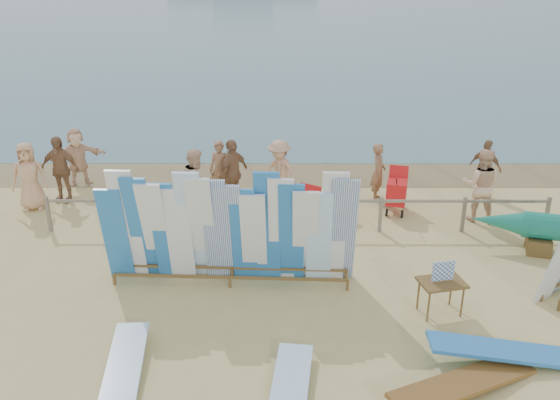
{
  "coord_description": "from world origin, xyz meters",
  "views": [
    {
      "loc": [
        -0.39,
        -10.01,
        6.25
      ],
      "look_at": [
        -0.42,
        2.58,
        1.0
      ],
      "focal_mm": 38.0,
      "sensor_mm": 36.0,
      "label": 1
    }
  ],
  "objects_px": {
    "main_surfboard_rack": "(230,232)",
    "beachgoer_8": "(481,185)",
    "beachgoer_0": "(29,176)",
    "beachgoer_3": "(279,171)",
    "beachgoer_11": "(78,157)",
    "stroller": "(396,195)",
    "flat_board_a": "(123,386)",
    "beachgoer_1": "(220,170)",
    "beachgoer_extra_1": "(60,169)",
    "flat_board_c": "(463,392)",
    "beach_chair_left": "(304,213)",
    "beachgoer_10": "(485,167)",
    "beachgoer_4": "(233,172)",
    "flat_board_d": "(508,362)",
    "beach_chair_right": "(342,212)",
    "beachgoer_7": "(378,172)",
    "vendor_table": "(440,296)",
    "beachgoer_2": "(197,183)"
  },
  "relations": [
    {
      "from": "main_surfboard_rack",
      "to": "flat_board_a",
      "type": "height_order",
      "value": "main_surfboard_rack"
    },
    {
      "from": "flat_board_d",
      "to": "beachgoer_10",
      "type": "bearing_deg",
      "value": -13.19
    },
    {
      "from": "beachgoer_11",
      "to": "beachgoer_4",
      "type": "relative_size",
      "value": 0.92
    },
    {
      "from": "stroller",
      "to": "beach_chair_right",
      "type": "bearing_deg",
      "value": -144.19
    },
    {
      "from": "vendor_table",
      "to": "flat_board_d",
      "type": "distance_m",
      "value": 1.7
    },
    {
      "from": "beachgoer_11",
      "to": "beachgoer_extra_1",
      "type": "relative_size",
      "value": 0.92
    },
    {
      "from": "flat_board_d",
      "to": "beach_chair_left",
      "type": "distance_m",
      "value": 6.34
    },
    {
      "from": "beachgoer_10",
      "to": "beachgoer_8",
      "type": "distance_m",
      "value": 1.93
    },
    {
      "from": "beach_chair_left",
      "to": "beachgoer_extra_1",
      "type": "height_order",
      "value": "beachgoer_extra_1"
    },
    {
      "from": "beachgoer_8",
      "to": "beachgoer_extra_1",
      "type": "bearing_deg",
      "value": 12.29
    },
    {
      "from": "main_surfboard_rack",
      "to": "beachgoer_1",
      "type": "height_order",
      "value": "main_surfboard_rack"
    },
    {
      "from": "beachgoer_8",
      "to": "vendor_table",
      "type": "bearing_deg",
      "value": 83.54
    },
    {
      "from": "beachgoer_2",
      "to": "beachgoer_extra_1",
      "type": "xyz_separation_m",
      "value": [
        -3.8,
        0.95,
        0.02
      ]
    },
    {
      "from": "beachgoer_0",
      "to": "beachgoer_3",
      "type": "height_order",
      "value": "beachgoer_0"
    },
    {
      "from": "beach_chair_left",
      "to": "beachgoer_11",
      "type": "distance_m",
      "value": 7.04
    },
    {
      "from": "beachgoer_11",
      "to": "flat_board_c",
      "type": "bearing_deg",
      "value": -74.42
    },
    {
      "from": "vendor_table",
      "to": "beachgoer_2",
      "type": "distance_m",
      "value": 6.83
    },
    {
      "from": "stroller",
      "to": "flat_board_c",
      "type": "bearing_deg",
      "value": -77.07
    },
    {
      "from": "beachgoer_10",
      "to": "beachgoer_extra_1",
      "type": "bearing_deg",
      "value": 47.78
    },
    {
      "from": "beach_chair_left",
      "to": "beachgoer_2",
      "type": "bearing_deg",
      "value": -156.26
    },
    {
      "from": "beachgoer_7",
      "to": "beach_chair_left",
      "type": "bearing_deg",
      "value": 139.5
    },
    {
      "from": "beachgoer_2",
      "to": "beachgoer_4",
      "type": "xyz_separation_m",
      "value": [
        0.86,
        0.71,
        0.02
      ]
    },
    {
      "from": "flat_board_d",
      "to": "beachgoer_4",
      "type": "relative_size",
      "value": 1.49
    },
    {
      "from": "stroller",
      "to": "flat_board_a",
      "type": "bearing_deg",
      "value": -114.52
    },
    {
      "from": "flat_board_d",
      "to": "beachgoer_3",
      "type": "bearing_deg",
      "value": 30.07
    },
    {
      "from": "flat_board_c",
      "to": "beachgoer_4",
      "type": "distance_m",
      "value": 8.51
    },
    {
      "from": "beachgoer_8",
      "to": "beachgoer_3",
      "type": "distance_m",
      "value": 5.15
    },
    {
      "from": "beachgoer_1",
      "to": "beachgoer_11",
      "type": "distance_m",
      "value": 4.36
    },
    {
      "from": "beachgoer_2",
      "to": "beachgoer_3",
      "type": "distance_m",
      "value": 2.28
    },
    {
      "from": "beach_chair_right",
      "to": "beachgoer_1",
      "type": "bearing_deg",
      "value": 117.58
    },
    {
      "from": "vendor_table",
      "to": "flat_board_a",
      "type": "height_order",
      "value": "vendor_table"
    },
    {
      "from": "beachgoer_7",
      "to": "beachgoer_3",
      "type": "xyz_separation_m",
      "value": [
        -2.67,
        -0.14,
        0.07
      ]
    },
    {
      "from": "beach_chair_left",
      "to": "beachgoer_4",
      "type": "height_order",
      "value": "beachgoer_4"
    },
    {
      "from": "main_surfboard_rack",
      "to": "beachgoer_2",
      "type": "distance_m",
      "value": 3.59
    },
    {
      "from": "stroller",
      "to": "beachgoer_10",
      "type": "bearing_deg",
      "value": 39.98
    },
    {
      "from": "main_surfboard_rack",
      "to": "beachgoer_8",
      "type": "height_order",
      "value": "main_surfboard_rack"
    },
    {
      "from": "beach_chair_left",
      "to": "beach_chair_right",
      "type": "bearing_deg",
      "value": 42.13
    },
    {
      "from": "beachgoer_11",
      "to": "beachgoer_8",
      "type": "height_order",
      "value": "beachgoer_8"
    },
    {
      "from": "beachgoer_1",
      "to": "beachgoer_10",
      "type": "relative_size",
      "value": 1.05
    },
    {
      "from": "beachgoer_8",
      "to": "beachgoer_4",
      "type": "xyz_separation_m",
      "value": [
        -6.23,
        1.0,
        -0.04
      ]
    },
    {
      "from": "flat_board_a",
      "to": "beach_chair_right",
      "type": "height_order",
      "value": "beach_chair_right"
    },
    {
      "from": "stroller",
      "to": "beachgoer_2",
      "type": "xyz_separation_m",
      "value": [
        -5.13,
        -0.21,
        0.42
      ]
    },
    {
      "from": "stroller",
      "to": "beachgoer_4",
      "type": "bearing_deg",
      "value": -172.36
    },
    {
      "from": "flat_board_a",
      "to": "beachgoer_1",
      "type": "distance_m",
      "value": 7.78
    },
    {
      "from": "flat_board_c",
      "to": "beachgoer_11",
      "type": "distance_m",
      "value": 12.49
    },
    {
      "from": "beachgoer_1",
      "to": "beachgoer_extra_1",
      "type": "bearing_deg",
      "value": -168.53
    },
    {
      "from": "main_surfboard_rack",
      "to": "flat_board_a",
      "type": "bearing_deg",
      "value": -112.22
    },
    {
      "from": "beachgoer_4",
      "to": "beachgoer_extra_1",
      "type": "distance_m",
      "value": 4.67
    },
    {
      "from": "beachgoer_11",
      "to": "beachgoer_8",
      "type": "relative_size",
      "value": 0.89
    },
    {
      "from": "flat_board_c",
      "to": "main_surfboard_rack",
      "type": "bearing_deg",
      "value": 19.5
    }
  ]
}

